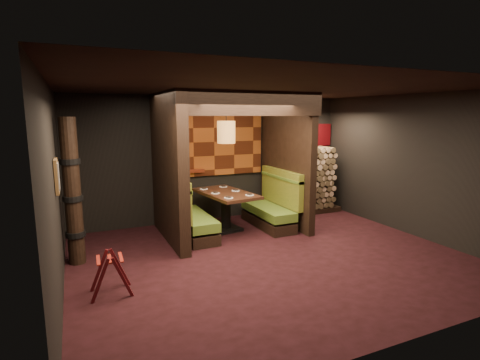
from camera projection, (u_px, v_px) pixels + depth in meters
name	position (u px, v px, depth m)	size (l,w,h in m)	color
floor	(271.00, 258.00, 6.47)	(6.50, 5.50, 0.02)	black
ceiling	(273.00, 87.00, 5.97)	(6.50, 5.50, 0.02)	black
wall_back	(214.00, 159.00, 8.70)	(6.50, 0.02, 2.85)	black
wall_front	(406.00, 216.00, 3.74)	(6.50, 0.02, 2.85)	black
wall_left	(54.00, 192.00, 4.90)	(0.02, 5.50, 2.85)	black
wall_right	(414.00, 165.00, 7.54)	(0.02, 5.50, 2.85)	black
partition_left	(168.00, 168.00, 7.16)	(0.20, 2.20, 2.85)	black
partition_right	(286.00, 161.00, 8.27)	(0.15, 2.10, 2.85)	black
header_beam	(253.00, 103.00, 6.63)	(2.85, 0.18, 0.44)	black
tapa_back_panel	(214.00, 142.00, 8.58)	(2.40, 0.06, 1.55)	#934517
tapa_side_panel	(172.00, 145.00, 7.29)	(0.04, 1.85, 1.45)	#934517
lacquer_shelf	(191.00, 171.00, 8.40)	(0.60, 0.12, 0.07)	#622110
booth_bench_left	(189.00, 217.00, 7.49)	(0.68, 1.60, 1.14)	black
booth_bench_right	(272.00, 208.00, 8.25)	(0.68, 1.60, 1.14)	black
dining_table	(226.00, 203.00, 7.89)	(1.06, 1.67, 0.83)	black
place_settings	(226.00, 192.00, 7.85)	(0.82, 1.31, 0.03)	white
pendant_lamp	(226.00, 132.00, 7.59)	(0.37, 0.37, 0.99)	#B07838
framed_picture	(57.00, 176.00, 4.98)	(0.05, 0.36, 0.46)	brown
luggage_rack	(111.00, 272.00, 5.10)	(0.58, 0.42, 0.62)	#470C0F
totem_column	(73.00, 193.00, 6.02)	(0.31, 0.31, 2.40)	black
firewood_stack	(306.00, 180.00, 9.36)	(1.73, 0.70, 1.64)	black
mosaic_header	(300.00, 135.00, 9.47)	(1.83, 0.10, 0.56)	maroon
bay_front_post	(284.00, 159.00, 8.54)	(0.08, 0.08, 2.85)	black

